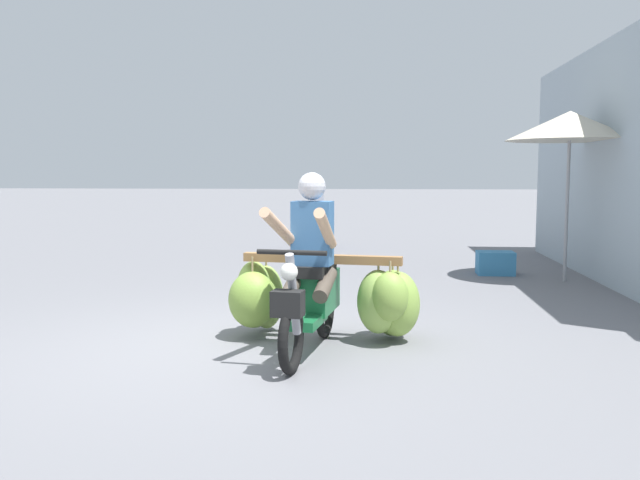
{
  "coord_description": "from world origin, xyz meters",
  "views": [
    {
      "loc": [
        1.34,
        -5.79,
        1.57
      ],
      "look_at": [
        0.75,
        0.88,
        0.9
      ],
      "focal_mm": 37.42,
      "sensor_mm": 36.0,
      "label": 1
    }
  ],
  "objects_px": {
    "motorbike_distant_ahead_left": "(317,221)",
    "produce_crate": "(495,263)",
    "motorbike_main_loaded": "(328,293)",
    "market_umbrella_near_shop": "(570,126)"
  },
  "relations": [
    {
      "from": "motorbike_distant_ahead_left",
      "to": "produce_crate",
      "type": "xyz_separation_m",
      "value": [
        3.12,
        -3.46,
        -0.39
      ]
    },
    {
      "from": "motorbike_main_loaded",
      "to": "market_umbrella_near_shop",
      "type": "height_order",
      "value": "market_umbrella_near_shop"
    },
    {
      "from": "motorbike_distant_ahead_left",
      "to": "motorbike_main_loaded",
      "type": "bearing_deg",
      "value": -83.9
    },
    {
      "from": "motorbike_main_loaded",
      "to": "market_umbrella_near_shop",
      "type": "distance_m",
      "value": 5.31
    },
    {
      "from": "motorbike_main_loaded",
      "to": "market_umbrella_near_shop",
      "type": "xyz_separation_m",
      "value": [
        3.18,
        3.86,
        1.77
      ]
    },
    {
      "from": "motorbike_main_loaded",
      "to": "motorbike_distant_ahead_left",
      "type": "xyz_separation_m",
      "value": [
        -0.84,
        7.88,
        0.09
      ]
    },
    {
      "from": "motorbike_distant_ahead_left",
      "to": "market_umbrella_near_shop",
      "type": "distance_m",
      "value": 5.92
    },
    {
      "from": "market_umbrella_near_shop",
      "to": "produce_crate",
      "type": "xyz_separation_m",
      "value": [
        -0.9,
        0.55,
        -2.06
      ]
    },
    {
      "from": "motorbike_distant_ahead_left",
      "to": "produce_crate",
      "type": "relative_size",
      "value": 2.9
    },
    {
      "from": "produce_crate",
      "to": "motorbike_main_loaded",
      "type": "bearing_deg",
      "value": -117.3
    }
  ]
}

